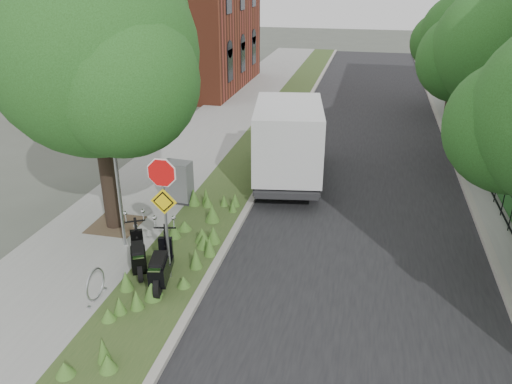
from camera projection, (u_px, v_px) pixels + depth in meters
The scene contains 20 objects.
ground at pixel (218, 303), 11.44m from camera, with size 120.00×120.00×0.00m, color #4C5147.
sidewalk_near at pixel (191, 148), 21.19m from camera, with size 3.50×60.00×0.12m, color gray.
verge at pixel (254, 153), 20.63m from camera, with size 2.00×60.00×0.12m, color #2F481F.
kerb_near at pixel (277, 155), 20.42m from camera, with size 0.20×60.00×0.13m, color #9E9991.
road at pixel (364, 163), 19.73m from camera, with size 7.00×60.00×0.01m, color black.
kerb_far at pixel (458, 169), 19.00m from camera, with size 0.20×60.00×0.13m, color #9E9991.
footpath_far at pixel (506, 173), 18.65m from camera, with size 3.20×60.00×0.12m, color gray.
street_tree_main at pixel (93, 63), 12.87m from camera, with size 6.21×5.54×7.66m.
bare_post at pixel (117, 177), 12.83m from camera, with size 0.08×0.08×4.00m.
bike_hoop at pixel (95, 284), 11.26m from camera, with size 0.06×0.78×0.77m.
sign_assembly at pixel (163, 195), 11.30m from camera, with size 0.94×0.08×3.22m.
fence_far at pixel (480, 155), 18.61m from camera, with size 0.04×24.00×1.00m.
hedge_far at pixel (500, 157), 18.47m from camera, with size 1.00×24.00×1.10m, color #1C4F1E.
brick_building at pixel (173, 19), 31.25m from camera, with size 9.40×10.40×8.30m.
far_tree_b at pixel (491, 53), 17.20m from camera, with size 4.83×4.31×6.56m.
far_tree_c at pixel (458, 38), 24.49m from camera, with size 4.37×3.89×5.93m.
scooter_near at pixel (139, 258), 12.24m from camera, with size 0.93×1.58×0.82m.
scooter_far at pixel (161, 270), 11.70m from camera, with size 0.63×1.83×0.88m.
box_truck at pixel (288, 138), 17.52m from camera, with size 2.94×5.72×2.47m.
utility_cabinet at pixel (178, 182), 16.02m from camera, with size 1.04×0.74×1.33m.
Camera 1 is at (2.94, -8.98, 6.99)m, focal length 35.00 mm.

